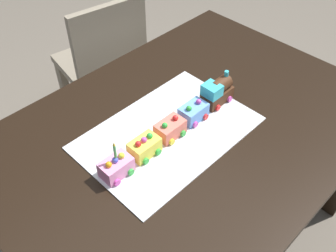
{
  "coord_description": "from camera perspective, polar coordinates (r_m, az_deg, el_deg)",
  "views": [
    {
      "loc": [
        0.74,
        0.63,
        1.68
      ],
      "look_at": [
        0.08,
        -0.03,
        0.77
      ],
      "focal_mm": 40.75,
      "sensor_mm": 36.0,
      "label": 1
    }
  ],
  "objects": [
    {
      "name": "cake_car_caboose_bubblegum",
      "position": [
        1.19,
        -7.76,
        -6.1
      ],
      "size": [
        0.1,
        0.08,
        0.07
      ],
      "color": "pink",
      "rests_on": "cake_board"
    },
    {
      "name": "ground_plane",
      "position": [
        1.94,
        2.27,
        -15.75
      ],
      "size": [
        8.0,
        8.0,
        0.0
      ],
      "primitive_type": "plane",
      "color": "#6B6054"
    },
    {
      "name": "chair",
      "position": [
        2.13,
        -9.57,
        9.23
      ],
      "size": [
        0.46,
        0.46,
        0.86
      ],
      "rotation": [
        0.0,
        0.0,
        -0.16
      ],
      "color": "gray",
      "rests_on": "ground"
    },
    {
      "name": "cake_car_flatbed_coral",
      "position": [
        1.29,
        0.31,
        -0.41
      ],
      "size": [
        0.1,
        0.08,
        0.07
      ],
      "color": "#F27260",
      "rests_on": "cake_board"
    },
    {
      "name": "cake_board",
      "position": [
        1.32,
        -0.0,
        -0.99
      ],
      "size": [
        0.6,
        0.4,
        0.0
      ],
      "primitive_type": "cube",
      "color": "silver",
      "rests_on": "dining_table"
    },
    {
      "name": "dining_table",
      "position": [
        1.43,
        2.98,
        -3.01
      ],
      "size": [
        1.4,
        1.0,
        0.74
      ],
      "color": "black",
      "rests_on": "ground"
    },
    {
      "name": "cake_car_gondola_lemon",
      "position": [
        1.23,
        -3.55,
        -3.13
      ],
      "size": [
        0.1,
        0.08,
        0.07
      ],
      "color": "#F4E04C",
      "rests_on": "cake_board"
    },
    {
      "name": "cake_locomotive",
      "position": [
        1.42,
        7.35,
        5.12
      ],
      "size": [
        0.14,
        0.08,
        0.12
      ],
      "color": "#472816",
      "rests_on": "cake_board"
    },
    {
      "name": "birthday_candle",
      "position": [
        1.13,
        -7.96,
        -3.62
      ],
      "size": [
        0.01,
        0.01,
        0.06
      ],
      "color": "#66D872",
      "rests_on": "cake_car_caboose_bubblegum"
    },
    {
      "name": "cake_car_hopper_sky_blue",
      "position": [
        1.35,
        3.82,
        2.1
      ],
      "size": [
        0.1,
        0.08,
        0.07
      ],
      "color": "#669EEA",
      "rests_on": "cake_board"
    }
  ]
}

